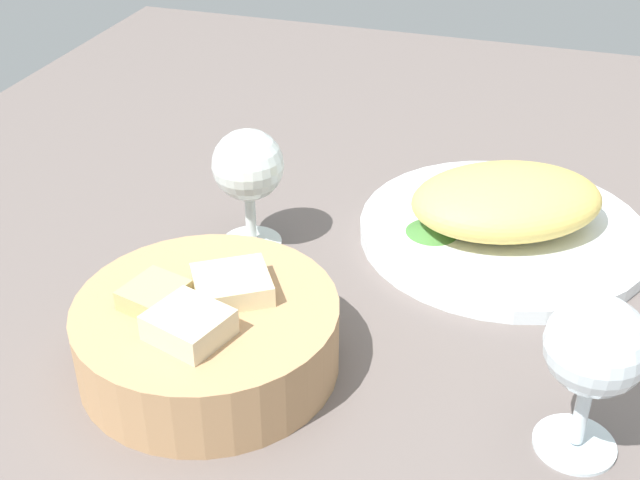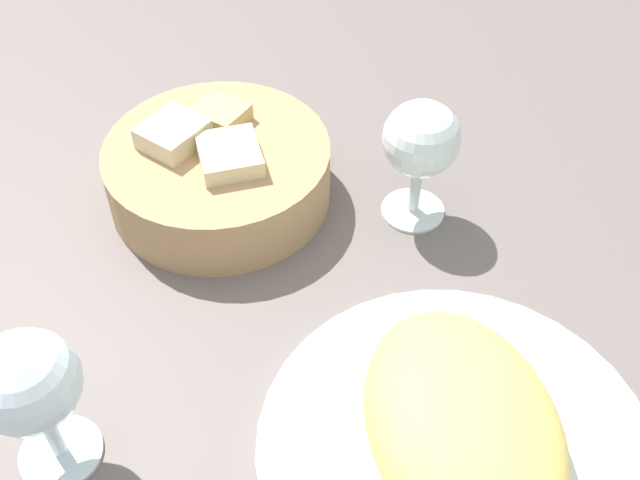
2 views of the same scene
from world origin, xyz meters
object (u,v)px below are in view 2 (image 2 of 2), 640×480
Objects in this scene: wine_glass_near at (421,144)px; wine_glass_far at (29,388)px; bread_basket at (218,170)px; plate at (456,450)px.

wine_glass_far is (-30.73, 17.33, 0.44)cm from wine_glass_near.
wine_glass_far reaches higher than wine_glass_near.
wine_glass_far is (-27.30, 0.11, 5.12)cm from bread_basket.
wine_glass_near is at bearing -78.73° from bread_basket.
plate is at bearing -126.63° from bread_basket.
plate is at bearing -72.05° from wine_glass_far.
bread_basket is 27.78cm from wine_glass_far.
bread_basket is 18.17cm from wine_glass_near.
plate is 24.94cm from wine_glass_near.
wine_glass_near is at bearing 20.38° from plate.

